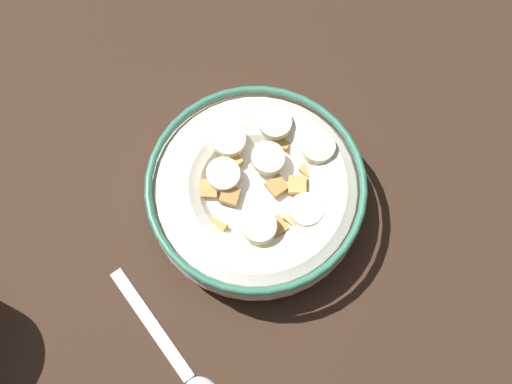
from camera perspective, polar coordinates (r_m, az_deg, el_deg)
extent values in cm
cube|color=#332116|center=(59.00, 0.00, -1.34)|extent=(128.94, 128.94, 2.00)
cylinder|color=silver|center=(57.78, 0.00, -0.92)|extent=(9.42, 9.42, 0.60)
torus|color=silver|center=(55.77, 0.00, -0.20)|extent=(17.13, 17.13, 4.85)
torus|color=#337259|center=(53.78, 0.00, 0.57)|extent=(17.22, 17.22, 0.60)
cylinder|color=white|center=(54.97, 0.00, 0.10)|extent=(14.22, 14.22, 0.40)
cube|color=#B78947|center=(54.54, -3.92, 0.27)|extent=(2.04, 2.03, 0.81)
cube|color=tan|center=(53.80, 3.27, -2.10)|extent=(1.60, 1.63, 0.71)
cube|color=#B78947|center=(53.50, -3.31, -3.05)|extent=(1.87, 1.84, 0.76)
cube|color=#AD7F42|center=(54.45, 1.70, 0.48)|extent=(1.51, 1.50, 0.65)
cube|color=#AD7F42|center=(55.94, 2.27, 4.29)|extent=(1.72, 1.75, 0.73)
cube|color=tan|center=(54.44, 5.86, -0.13)|extent=(2.01, 2.00, 0.77)
cube|color=#AD7F42|center=(54.12, -2.17, -0.30)|extent=(2.01, 1.99, 0.80)
cube|color=tan|center=(56.49, -2.65, 5.44)|extent=(2.04, 2.03, 0.81)
cube|color=#AD7F42|center=(53.55, 1.65, -2.85)|extent=(1.59, 1.56, 0.70)
cube|color=tan|center=(54.49, 3.38, 0.56)|extent=(2.00, 2.00, 0.67)
cube|color=tan|center=(54.39, -5.74, -0.71)|extent=(1.72, 1.72, 0.64)
cube|color=#B78947|center=(52.83, 2.80, -5.64)|extent=(1.97, 1.98, 0.69)
cube|color=tan|center=(56.65, 3.67, 5.23)|extent=(2.01, 2.01, 0.72)
cube|color=tan|center=(55.48, 6.20, 2.25)|extent=(1.67, 1.70, 0.72)
cube|color=#AD7F42|center=(53.23, 3.91, -4.11)|extent=(1.42, 1.48, 0.79)
cube|color=tan|center=(53.72, 6.16, -2.35)|extent=(2.02, 2.03, 0.78)
cube|color=#B78947|center=(55.32, 4.49, 1.84)|extent=(1.59, 1.60, 0.64)
cube|color=#B78947|center=(55.16, -2.24, 2.39)|extent=(1.49, 1.55, 0.79)
cylinder|color=#F9EFC6|center=(54.51, 0.98, 2.77)|extent=(3.43, 3.43, 0.93)
cylinder|color=#F9EFC6|center=(53.26, 4.10, -1.49)|extent=(3.67, 3.69, 0.84)
cylinder|color=beige|center=(55.37, 1.58, 5.63)|extent=(2.90, 2.91, 0.81)
cylinder|color=#F4EABC|center=(54.18, -2.68, 1.46)|extent=(3.63, 3.61, 0.94)
cylinder|color=beige|center=(52.17, 0.25, -2.84)|extent=(3.72, 3.74, 0.96)
cylinder|color=#F4EABC|center=(55.08, -2.21, 4.24)|extent=(3.25, 3.25, 0.85)
cylinder|color=#F9EFC6|center=(54.88, 5.10, 3.60)|extent=(3.10, 3.06, 0.94)
cube|color=#B7B7BC|center=(56.03, -8.52, -10.56)|extent=(10.48, 1.67, 0.36)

